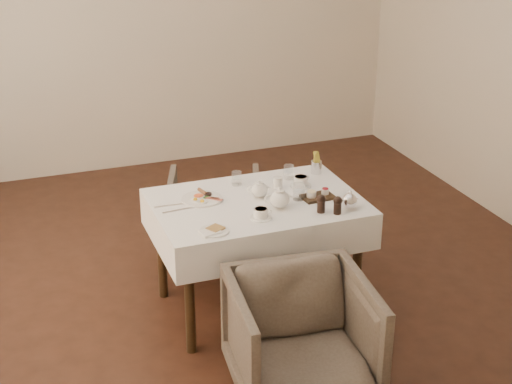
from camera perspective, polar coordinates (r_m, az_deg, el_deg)
The scene contains 20 objects.
table at distance 4.89m, azimuth 0.06°, elevation -1.91°, with size 1.28×0.88×0.75m.
armchair_near at distance 4.26m, azimuth 3.33°, elevation -10.66°, with size 0.73×0.75×0.68m, color #4A3F36.
armchair_far at distance 5.69m, azimuth -3.03°, elevation -1.78°, with size 0.66×0.68×0.62m, color #4A3F36.
breakfast_plate at distance 4.87m, azimuth -3.95°, elevation -0.44°, with size 0.25×0.25×0.03m.
side_plate at distance 4.45m, azimuth -3.11°, elevation -2.85°, with size 0.18×0.17×0.02m.
teapot_centre at distance 4.87m, azimuth 0.24°, elevation 0.27°, with size 0.14×0.11×0.12m, color white, non-canonical shape.
teapot_front at distance 4.72m, azimuth 1.72°, elevation -0.41°, with size 0.17×0.13×0.14m, color white, non-canonical shape.
creamer at distance 5.01m, azimuth 1.59°, elevation 0.70°, with size 0.06×0.06×0.07m, color white.
teacup_near at distance 4.60m, azimuth 0.36°, elevation -1.60°, with size 0.13×0.13×0.06m.
teacup_far at distance 5.05m, azimuth 3.27°, elevation 0.75°, with size 0.14×0.14×0.07m.
glass_left at distance 5.06m, azimuth -1.42°, elevation 1.00°, with size 0.06×0.06×0.09m, color silver.
glass_mid at distance 4.85m, azimuth 3.14°, elevation 0.04°, with size 0.07×0.07×0.10m, color silver.
glass_right at distance 5.16m, azimuth 2.40°, elevation 1.46°, with size 0.07×0.07×0.09m, color silver.
condiment_board at distance 4.89m, azimuth 4.49°, elevation -0.27°, with size 0.21×0.14×0.05m.
pepper_mill_left at distance 4.68m, azimuth 4.76°, elevation -0.83°, with size 0.06×0.06×0.11m, color black, non-canonical shape.
pepper_mill_right at distance 4.67m, azimuth 5.95°, elevation -0.95°, with size 0.06×0.06×0.11m, color black, non-canonical shape.
silver_pot at distance 4.74m, azimuth 6.81°, elevation -0.56°, with size 0.11×0.09×0.12m, color white, non-canonical shape.
fries_cup at distance 5.25m, azimuth 4.41°, elevation 2.07°, with size 0.07×0.07×0.15m.
cutlery_fork at distance 4.80m, azimuth -6.29°, elevation -0.98°, with size 0.02×0.19×0.00m, color silver.
cutlery_knife at distance 4.73m, azimuth -5.63°, elevation -1.31°, with size 0.02×0.21×0.00m, color silver.
Camera 1 is at (-1.62, -4.42, 2.73)m, focal length 55.00 mm.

